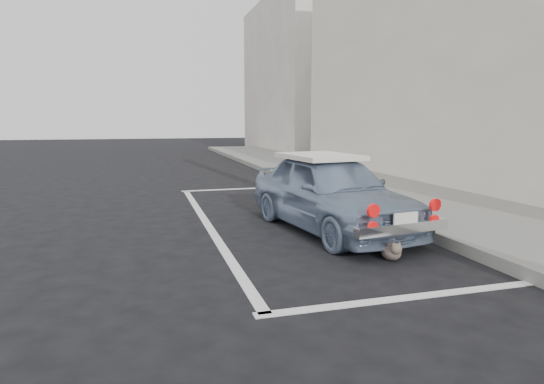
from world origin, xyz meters
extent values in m
plane|color=black|center=(0.00, 0.00, 0.00)|extent=(80.00, 80.00, 0.00)
cube|color=slate|center=(3.20, 2.00, 0.07)|extent=(2.80, 40.00, 0.15)
cube|color=beige|center=(6.35, 4.00, 3.50)|extent=(3.50, 18.00, 7.00)
cube|color=black|center=(4.66, 4.00, 1.40)|extent=(0.10, 16.00, 2.40)
cube|color=white|center=(4.66, 7.60, 4.60)|extent=(0.10, 2.00, 1.60)
cube|color=red|center=(4.66, 10.00, 4.60)|extent=(0.10, 2.00, 1.60)
cube|color=#BDB5AB|center=(6.35, 20.00, 4.00)|extent=(3.50, 10.00, 8.00)
cube|color=silver|center=(0.50, -0.50, 0.00)|extent=(3.00, 0.12, 0.01)
cube|color=silver|center=(0.50, 6.50, 0.00)|extent=(3.00, 0.12, 0.01)
cube|color=silver|center=(-0.90, 3.00, 0.00)|extent=(0.12, 7.00, 0.01)
imported|color=#7488A5|center=(0.79, 2.13, 0.56)|extent=(1.77, 3.46, 1.13)
cube|color=silver|center=(0.75, 2.45, 1.06)|extent=(1.09, 1.37, 0.07)
cube|color=silver|center=(1.01, 0.54, 0.38)|extent=(1.27, 0.29, 0.12)
cube|color=white|center=(1.02, 0.49, 0.48)|extent=(0.33, 0.07, 0.17)
cylinder|color=red|center=(0.58, 0.45, 0.62)|extent=(0.15, 0.06, 0.15)
cylinder|color=red|center=(1.45, 0.57, 0.62)|extent=(0.15, 0.06, 0.15)
cylinder|color=red|center=(0.58, 0.45, 0.44)|extent=(0.12, 0.06, 0.12)
cylinder|color=red|center=(1.45, 0.57, 0.44)|extent=(0.12, 0.06, 0.12)
ellipsoid|color=#6F6354|center=(0.89, 0.57, 0.11)|extent=(0.26, 0.36, 0.20)
sphere|color=#6F6354|center=(0.87, 0.42, 0.18)|extent=(0.13, 0.13, 0.13)
cone|color=#6F6354|center=(0.84, 0.43, 0.24)|extent=(0.04, 0.04, 0.05)
cone|color=#6F6354|center=(0.90, 0.42, 0.24)|extent=(0.04, 0.04, 0.05)
cylinder|color=#6F6354|center=(0.96, 0.73, 0.04)|extent=(0.09, 0.22, 0.03)
camera|label=1|loc=(-1.83, -3.94, 1.59)|focal=30.00mm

